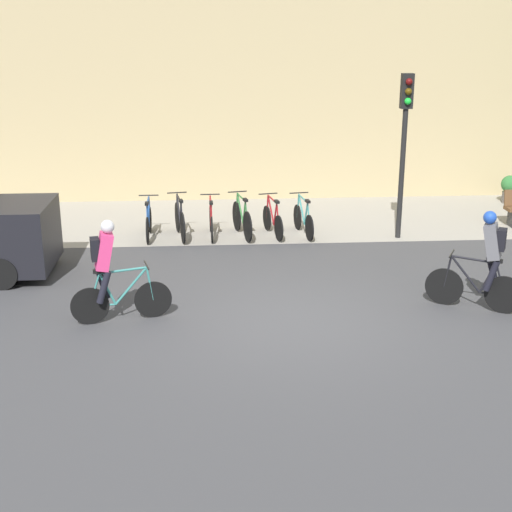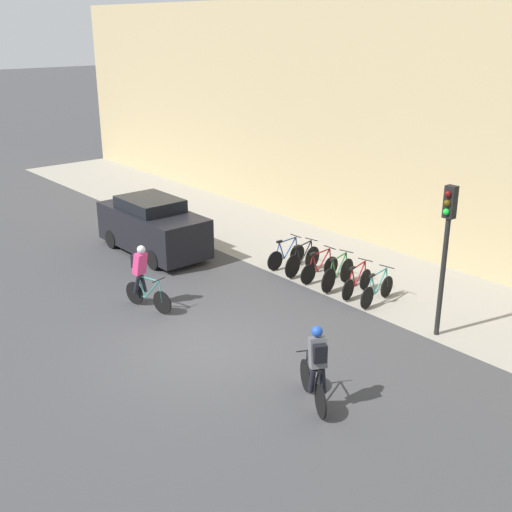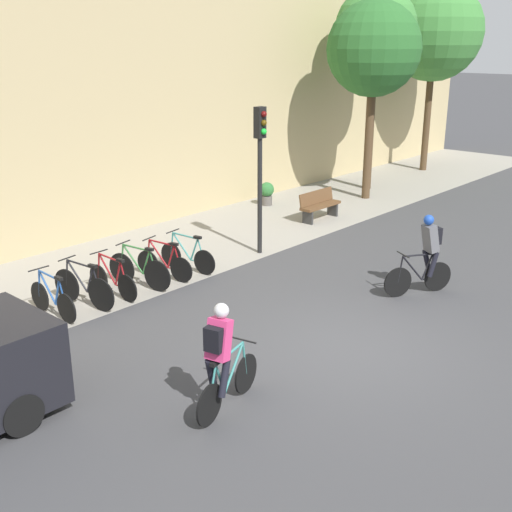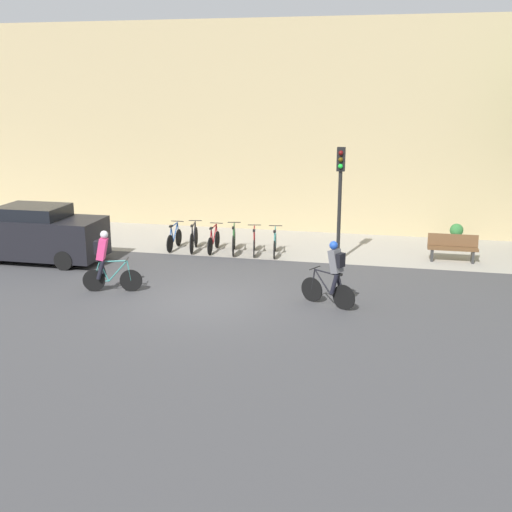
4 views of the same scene
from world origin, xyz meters
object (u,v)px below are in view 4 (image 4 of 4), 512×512
at_px(parked_bike_0, 174,239).
at_px(bench, 453,248).
at_px(cyclist_grey, 333,272).
at_px(traffic_light_pole, 340,184).
at_px(parked_bike_1, 194,239).
at_px(parked_car, 38,234).
at_px(parked_bike_5, 275,244).
at_px(parked_bike_2, 214,241).
at_px(potted_plant, 456,233).
at_px(cyclist_pink, 105,259).
at_px(parked_bike_3, 234,241).
at_px(parked_bike_4, 254,243).

height_order(parked_bike_0, bench, parked_bike_0).
distance_m(cyclist_grey, traffic_light_pole, 4.83).
bearing_deg(parked_bike_0, parked_bike_1, 0.08).
distance_m(bench, parked_car, 13.65).
bearing_deg(parked_bike_5, parked_bike_2, 179.99).
bearing_deg(parked_bike_0, parked_bike_2, -0.02).
distance_m(parked_bike_2, traffic_light_pole, 4.91).
relative_size(parked_bike_1, traffic_light_pole, 0.46).
xyz_separation_m(parked_bike_1, potted_plant, (9.08, 2.83, 0.02)).
bearing_deg(parked_bike_2, cyclist_pink, -108.79).
bearing_deg(parked_car, bench, 12.17).
distance_m(cyclist_grey, parked_bike_1, 7.31).
bearing_deg(potted_plant, cyclist_grey, -115.45).
bearing_deg(parked_bike_5, traffic_light_pole, -9.94).
bearing_deg(potted_plant, parked_bike_5, -155.34).
distance_m(parked_bike_5, potted_plant, 6.79).
distance_m(parked_bike_3, parked_car, 6.51).
height_order(cyclist_pink, parked_bike_5, cyclist_pink).
bearing_deg(parked_bike_4, parked_bike_1, 179.97).
relative_size(cyclist_pink, parked_bike_1, 1.03).
height_order(cyclist_grey, parked_bike_2, cyclist_grey).
height_order(traffic_light_pole, parked_car, traffic_light_pole).
distance_m(parked_bike_4, traffic_light_pole, 3.68).
bearing_deg(parked_bike_0, parked_bike_3, 0.03).
bearing_deg(parked_bike_5, parked_bike_3, 179.93).
bearing_deg(potted_plant, traffic_light_pole, -141.09).
bearing_deg(parked_bike_5, parked_bike_4, 179.95).
height_order(parked_bike_0, traffic_light_pole, traffic_light_pole).
xyz_separation_m(cyclist_pink, parked_bike_1, (0.97, 5.00, -0.53)).
bearing_deg(bench, parked_bike_0, -177.37).
bearing_deg(cyclist_pink, cyclist_grey, 0.72).
relative_size(parked_bike_3, parked_bike_4, 1.10).
height_order(parked_bike_4, bench, parked_bike_4).
distance_m(cyclist_grey, parked_bike_4, 5.90).
relative_size(cyclist_grey, parked_bike_4, 1.14).
bearing_deg(parked_bike_3, parked_bike_4, -0.10).
bearing_deg(bench, cyclist_grey, -122.33).
bearing_deg(cyclist_pink, parked_bike_3, 64.11).
bearing_deg(parked_bike_4, parked_bike_0, 180.00).
relative_size(parked_bike_3, traffic_light_pole, 0.46).
height_order(cyclist_pink, parked_bike_4, cyclist_pink).
bearing_deg(parked_bike_1, parked_bike_0, -179.92).
xyz_separation_m(cyclist_pink, traffic_light_pole, (6.06, 4.61, 1.64)).
xyz_separation_m(parked_bike_4, parked_bike_5, (0.73, -0.00, 0.00)).
bearing_deg(cyclist_grey, parked_bike_4, 123.15).
bearing_deg(traffic_light_pole, parked_car, -167.97).
relative_size(parked_bike_5, potted_plant, 2.08).
distance_m(parked_bike_3, bench, 7.34).
distance_m(parked_bike_3, potted_plant, 8.13).
height_order(traffic_light_pole, potted_plant, traffic_light_pole).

